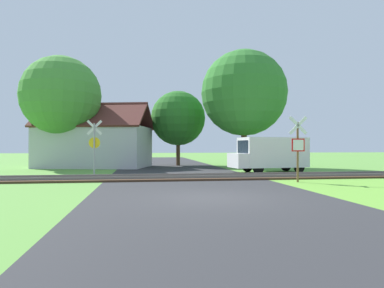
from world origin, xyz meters
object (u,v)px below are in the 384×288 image
(stop_sign_near, at_px, (298,145))
(crossing_sign_far, at_px, (94,143))
(tree_right, at_px, (244,93))
(tree_center, at_px, (178,118))
(tree_left, at_px, (61,96))
(house, at_px, (95,145))
(mail_truck, at_px, (270,153))

(stop_sign_near, distance_m, crossing_sign_far, 11.19)
(tree_right, bearing_deg, tree_center, 141.19)
(tree_center, bearing_deg, tree_left, -163.24)
(tree_center, bearing_deg, stop_sign_near, -74.82)
(tree_center, bearing_deg, house, -168.47)
(house, height_order, tree_center, tree_center)
(house, bearing_deg, mail_truck, -18.30)
(house, distance_m, tree_right, 12.64)
(tree_left, bearing_deg, stop_sign_near, -42.37)
(tree_center, xyz_separation_m, tree_left, (-9.23, -2.78, 1.38))
(stop_sign_near, bearing_deg, crossing_sign_far, -22.02)
(crossing_sign_far, height_order, mail_truck, crossing_sign_far)
(stop_sign_near, xyz_separation_m, house, (-10.93, 13.48, 0.07))
(crossing_sign_far, distance_m, tree_right, 12.77)
(tree_right, bearing_deg, stop_sign_near, -94.00)
(crossing_sign_far, distance_m, tree_center, 11.51)
(tree_center, xyz_separation_m, tree_right, (4.81, -3.87, 1.73))
(crossing_sign_far, xyz_separation_m, tree_center, (5.85, 9.65, 2.29))
(house, height_order, tree_left, tree_left)
(tree_center, bearing_deg, tree_right, -38.81)
(tree_left, relative_size, mail_truck, 1.67)
(tree_center, distance_m, tree_left, 9.74)
(mail_truck, bearing_deg, crossing_sign_far, 86.32)
(tree_center, bearing_deg, mail_truck, -60.41)
(tree_center, bearing_deg, crossing_sign_far, -121.22)
(house, bearing_deg, tree_left, -135.85)
(house, relative_size, tree_center, 1.49)
(stop_sign_near, bearing_deg, tree_right, -88.10)
(stop_sign_near, height_order, crossing_sign_far, crossing_sign_far)
(crossing_sign_far, bearing_deg, stop_sign_near, -25.99)
(stop_sign_near, height_order, tree_center, tree_center)
(crossing_sign_far, distance_m, tree_left, 8.49)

